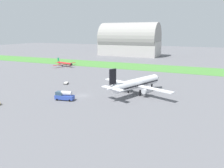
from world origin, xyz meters
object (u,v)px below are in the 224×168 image
object	(u,v)px
airplane_taxiing_turboprop	(65,63)
fuel_truck_near_gate	(64,96)
baggage_cart_by_runway	(66,83)
airplane_midfield_jet	(136,84)

from	to	relation	value
airplane_taxiing_turboprop	fuel_truck_near_gate	world-z (taller)	airplane_taxiing_turboprop
fuel_truck_near_gate	baggage_cart_by_runway	xyz separation A→B (m)	(-13.47, 19.75, -1.01)
fuel_truck_near_gate	airplane_midfield_jet	bearing A→B (deg)	-150.25
airplane_taxiing_turboprop	fuel_truck_near_gate	size ratio (longest dim) A/B	2.69
baggage_cart_by_runway	airplane_taxiing_turboprop	bearing A→B (deg)	14.89
airplane_midfield_jet	baggage_cart_by_runway	world-z (taller)	airplane_midfield_jet
airplane_taxiing_turboprop	fuel_truck_near_gate	bearing A→B (deg)	-40.85
airplane_taxiing_turboprop	baggage_cart_by_runway	distance (m)	53.02
airplane_midfield_jet	baggage_cart_by_runway	distance (m)	33.79
baggage_cart_by_runway	fuel_truck_near_gate	bearing A→B (deg)	-167.38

